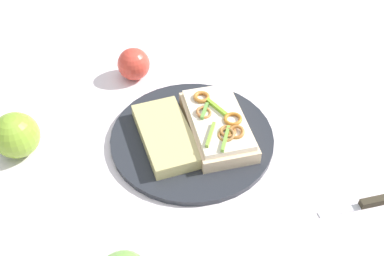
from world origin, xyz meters
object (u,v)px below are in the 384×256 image
(apple_0, at_px, (16,135))
(apple_1, at_px, (134,64))
(sandwich, at_px, (218,124))
(knife, at_px, (366,204))
(plate, at_px, (192,138))
(bread_slice_side, at_px, (166,135))

(apple_0, xyz_separation_m, apple_1, (-0.12, -0.26, -0.01))
(sandwich, bearing_deg, apple_1, -149.84)
(apple_0, distance_m, knife, 0.61)
(apple_0, bearing_deg, sandwich, -157.46)
(sandwich, bearing_deg, apple_0, -97.54)
(sandwich, height_order, apple_1, apple_1)
(plate, xyz_separation_m, knife, (-0.32, 0.06, -0.00))
(sandwich, xyz_separation_m, apple_1, (0.21, -0.12, 0.00))
(bread_slice_side, relative_size, knife, 1.49)
(sandwich, height_order, apple_0, apple_0)
(apple_1, xyz_separation_m, knife, (-0.49, 0.21, -0.03))
(plate, distance_m, bread_slice_side, 0.05)
(bread_slice_side, distance_m, apple_1, 0.21)
(bread_slice_side, bearing_deg, apple_0, -105.37)
(knife, bearing_deg, apple_0, -25.07)
(plate, xyz_separation_m, bread_slice_side, (0.04, 0.02, 0.02))
(plate, bearing_deg, sandwich, -150.71)
(knife, bearing_deg, bread_slice_side, -36.06)
(apple_0, bearing_deg, plate, -158.50)
(sandwich, xyz_separation_m, knife, (-0.27, 0.09, -0.03))
(sandwich, height_order, knife, sandwich)
(bread_slice_side, xyz_separation_m, knife, (-0.36, 0.04, -0.02))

